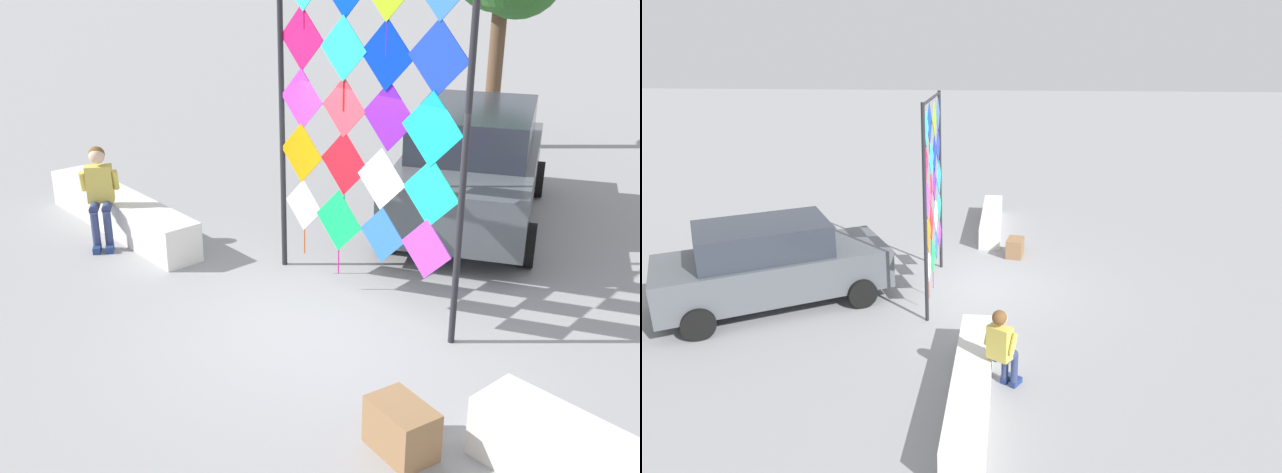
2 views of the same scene
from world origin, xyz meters
TOP-DOWN VIEW (x-y plane):
  - ground at (0.00, 0.00)m, footprint 120.00×120.00m
  - plaza_ledge_left at (-4.22, -0.27)m, footprint 3.59×0.55m
  - kite_display_rack at (-0.23, 0.80)m, footprint 2.86×0.13m
  - seated_vendor at (-3.88, -0.70)m, footprint 0.68×0.63m
  - parked_car at (-1.11, 3.99)m, footprint 3.93×4.80m
  - cardboard_box_large at (2.06, -0.93)m, footprint 0.65×0.48m

SIDE VIEW (x-z plane):
  - ground at x=0.00m, z-range 0.00..0.00m
  - cardboard_box_large at x=2.06m, z-range 0.00..0.46m
  - plaza_ledge_left at x=-4.22m, z-range 0.00..0.55m
  - seated_vendor at x=-3.88m, z-range 0.11..1.51m
  - parked_car at x=-1.11m, z-range 0.01..1.74m
  - kite_display_rack at x=-0.23m, z-range 0.28..4.40m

